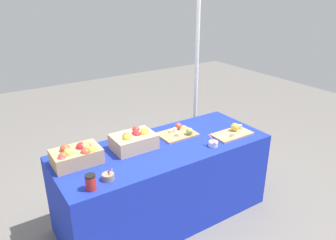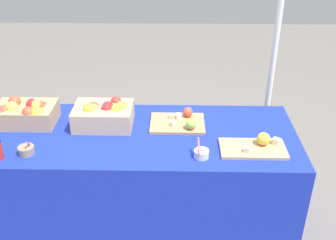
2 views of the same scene
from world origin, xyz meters
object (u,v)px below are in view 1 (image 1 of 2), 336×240
at_px(coffee_cup, 91,182).
at_px(cutting_board_front, 233,132).
at_px(sample_bowl_mid, 213,144).
at_px(cutting_board_back, 179,133).
at_px(tent_pole, 196,85).
at_px(apple_crate_left, 77,155).
at_px(sample_bowl_near, 108,177).
at_px(apple_crate_middle, 134,140).

bearing_deg(coffee_cup, cutting_board_front, 4.89).
bearing_deg(sample_bowl_mid, cutting_board_front, 15.01).
height_order(cutting_board_back, tent_pole, tent_pole).
relative_size(apple_crate_left, coffee_cup, 3.24).
height_order(sample_bowl_mid, tent_pole, tent_pole).
relative_size(cutting_board_front, cutting_board_back, 1.10).
bearing_deg(sample_bowl_near, coffee_cup, -161.36).
bearing_deg(cutting_board_front, coffee_cup, -175.11).
relative_size(cutting_board_back, sample_bowl_near, 3.59).
distance_m(sample_bowl_near, tent_pole, 1.85).
relative_size(sample_bowl_near, coffee_cup, 0.83).
height_order(apple_crate_middle, tent_pole, tent_pole).
relative_size(apple_crate_middle, tent_pole, 0.19).
xyz_separation_m(coffee_cup, tent_pole, (1.70, 1.03, 0.16)).
distance_m(apple_crate_left, sample_bowl_mid, 1.14).
relative_size(cutting_board_back, coffee_cup, 2.98).
height_order(cutting_board_back, coffee_cup, coffee_cup).
distance_m(cutting_board_back, coffee_cup, 1.08).
distance_m(apple_crate_middle, cutting_board_back, 0.48).
bearing_deg(tent_pole, cutting_board_front, -106.15).
bearing_deg(sample_bowl_near, sample_bowl_mid, -0.63).
xyz_separation_m(cutting_board_back, tent_pole, (0.69, 0.64, 0.19)).
xyz_separation_m(apple_crate_left, sample_bowl_mid, (1.08, -0.35, -0.05)).
height_order(coffee_cup, tent_pole, tent_pole).
bearing_deg(coffee_cup, cutting_board_back, 21.39).
distance_m(coffee_cup, tent_pole, 1.99).
bearing_deg(tent_pole, sample_bowl_mid, -120.11).
bearing_deg(coffee_cup, sample_bowl_mid, 1.98).
bearing_deg(sample_bowl_near, apple_crate_left, 107.73).
height_order(apple_crate_left, cutting_board_back, apple_crate_left).
height_order(cutting_board_front, tent_pole, tent_pole).
xyz_separation_m(cutting_board_front, sample_bowl_near, (-1.29, -0.07, 0.00)).
bearing_deg(cutting_board_back, coffee_cup, -158.61).
xyz_separation_m(apple_crate_left, apple_crate_middle, (0.49, -0.01, -0.00)).
xyz_separation_m(sample_bowl_near, tent_pole, (1.55, 0.98, 0.19)).
bearing_deg(apple_crate_left, cutting_board_back, 0.11).
bearing_deg(apple_crate_middle, cutting_board_back, 1.42).
height_order(apple_crate_left, cutting_board_front, apple_crate_left).
bearing_deg(apple_crate_middle, sample_bowl_near, -139.10).
bearing_deg(sample_bowl_mid, apple_crate_middle, 149.81).
relative_size(sample_bowl_near, sample_bowl_mid, 0.93).
xyz_separation_m(cutting_board_back, sample_bowl_near, (-0.86, -0.34, 0.00)).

